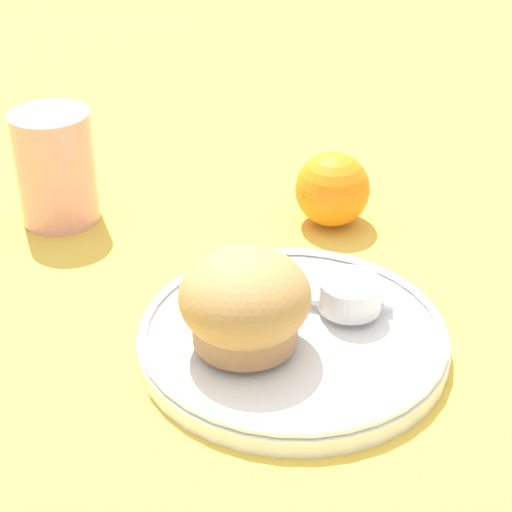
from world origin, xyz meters
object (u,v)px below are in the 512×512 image
at_px(butter_knife, 288,295).
at_px(juice_glass, 56,167).
at_px(muffin, 245,302).
at_px(orange_fruit, 332,189).

relative_size(butter_knife, juice_glass, 1.43).
relative_size(muffin, orange_fruit, 1.35).
distance_m(butter_knife, juice_glass, 0.26).
xyz_separation_m(muffin, juice_glass, (-0.11, 0.25, 0.00)).
distance_m(muffin, butter_knife, 0.07).
height_order(muffin, butter_knife, muffin).
height_order(orange_fruit, juice_glass, juice_glass).
height_order(muffin, juice_glass, juice_glass).
bearing_deg(juice_glass, orange_fruit, -17.80).
relative_size(butter_knife, orange_fruit, 2.18).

